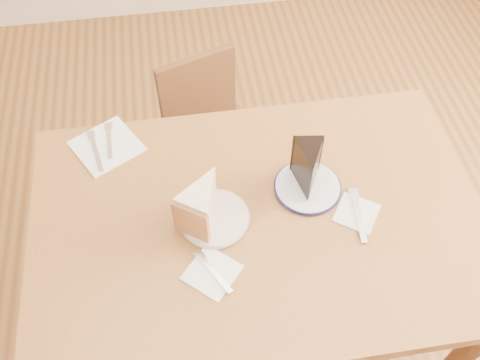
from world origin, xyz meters
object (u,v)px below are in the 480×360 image
plate_cream (214,218)px  plate_navy (307,187)px  carrot_cake (204,201)px  chair_far (213,140)px  chocolate_cake (308,170)px  table (258,237)px

plate_cream → plate_navy: 0.27m
carrot_cake → chair_far: bearing=116.5°
plate_navy → chocolate_cake: 0.07m
plate_navy → table: bearing=-153.7°
plate_cream → plate_navy: bearing=13.1°
plate_cream → carrot_cake: size_ratio=1.34×
plate_cream → plate_navy: (0.26, 0.06, 0.00)m
plate_navy → carrot_cake: (-0.29, -0.05, 0.06)m
table → carrot_cake: bearing=169.6°
plate_navy → chocolate_cake: bearing=131.0°
table → carrot_cake: 0.22m
table → chocolate_cake: 0.24m
table → plate_navy: bearing=26.3°
carrot_cake → plate_navy: bearing=43.6°
plate_cream → plate_navy: same height
plate_cream → chocolate_cake: (0.26, 0.07, 0.07)m
table → plate_navy: (0.15, 0.07, 0.10)m
chair_far → carrot_cake: 0.71m
plate_cream → chocolate_cake: bearing=14.2°
chocolate_cake → chair_far: bearing=-60.4°
plate_cream → plate_navy: size_ratio=1.01×
chair_far → chocolate_cake: (0.21, -0.52, 0.42)m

